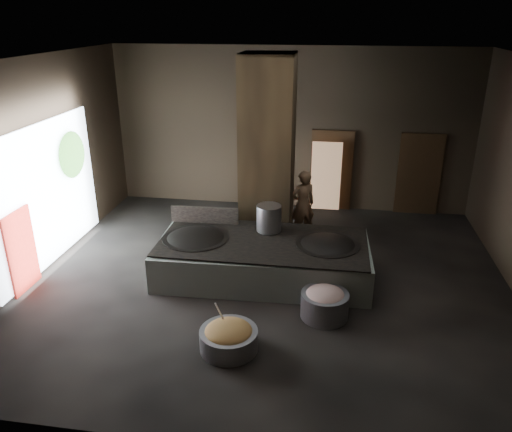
% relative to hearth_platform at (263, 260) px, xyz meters
% --- Properties ---
extents(floor, '(10.00, 9.00, 0.10)m').
position_rel_hearth_platform_xyz_m(floor, '(0.15, -0.16, -0.44)').
color(floor, black).
rests_on(floor, ground).
extents(ceiling, '(10.00, 9.00, 0.10)m').
position_rel_hearth_platform_xyz_m(ceiling, '(0.15, -0.16, 4.16)').
color(ceiling, black).
rests_on(ceiling, back_wall).
extents(back_wall, '(10.00, 0.10, 4.50)m').
position_rel_hearth_platform_xyz_m(back_wall, '(0.15, 4.39, 1.86)').
color(back_wall, black).
rests_on(back_wall, ground).
extents(front_wall, '(10.00, 0.10, 4.50)m').
position_rel_hearth_platform_xyz_m(front_wall, '(0.15, -4.71, 1.86)').
color(front_wall, black).
rests_on(front_wall, ground).
extents(left_wall, '(0.10, 9.00, 4.50)m').
position_rel_hearth_platform_xyz_m(left_wall, '(-4.90, -0.16, 1.86)').
color(left_wall, black).
rests_on(left_wall, ground).
extents(pillar, '(1.20, 1.20, 4.50)m').
position_rel_hearth_platform_xyz_m(pillar, '(-0.15, 1.74, 1.86)').
color(pillar, black).
rests_on(pillar, ground).
extents(hearth_platform, '(4.52, 2.27, 0.77)m').
position_rel_hearth_platform_xyz_m(hearth_platform, '(0.00, 0.00, 0.00)').
color(hearth_platform, silver).
rests_on(hearth_platform, ground).
extents(platform_cap, '(4.36, 2.09, 0.03)m').
position_rel_hearth_platform_xyz_m(platform_cap, '(0.00, -0.00, 0.43)').
color(platform_cap, black).
rests_on(platform_cap, hearth_platform).
extents(wok_left, '(1.40, 1.40, 0.39)m').
position_rel_hearth_platform_xyz_m(wok_left, '(-1.45, -0.05, 0.36)').
color(wok_left, black).
rests_on(wok_left, hearth_platform).
extents(wok_left_rim, '(1.43, 1.43, 0.05)m').
position_rel_hearth_platform_xyz_m(wok_left_rim, '(-1.45, -0.05, 0.43)').
color(wok_left_rim, black).
rests_on(wok_left_rim, hearth_platform).
extents(wok_right, '(1.31, 1.31, 0.37)m').
position_rel_hearth_platform_xyz_m(wok_right, '(1.35, 0.05, 0.36)').
color(wok_right, black).
rests_on(wok_right, hearth_platform).
extents(wok_right_rim, '(1.34, 1.34, 0.05)m').
position_rel_hearth_platform_xyz_m(wok_right_rim, '(1.35, 0.05, 0.43)').
color(wok_right_rim, black).
rests_on(wok_right_rim, hearth_platform).
extents(stock_pot, '(0.54, 0.54, 0.58)m').
position_rel_hearth_platform_xyz_m(stock_pot, '(0.05, 0.55, 0.74)').
color(stock_pot, '#A9ABB0').
rests_on(stock_pot, hearth_platform).
extents(splash_guard, '(1.55, 0.11, 0.39)m').
position_rel_hearth_platform_xyz_m(splash_guard, '(-1.45, 0.75, 0.64)').
color(splash_guard, black).
rests_on(splash_guard, hearth_platform).
extents(cook, '(0.76, 0.67, 1.75)m').
position_rel_hearth_platform_xyz_m(cook, '(0.69, 2.14, 0.49)').
color(cook, brown).
rests_on(cook, ground).
extents(veg_basin, '(1.10, 1.10, 0.36)m').
position_rel_hearth_platform_xyz_m(veg_basin, '(-0.21, -2.60, -0.21)').
color(veg_basin, slate).
rests_on(veg_basin, ground).
extents(veg_fill, '(0.81, 0.81, 0.25)m').
position_rel_hearth_platform_xyz_m(veg_fill, '(-0.21, -2.60, -0.04)').
color(veg_fill, olive).
rests_on(veg_fill, veg_basin).
extents(ladle, '(0.15, 0.38, 0.70)m').
position_rel_hearth_platform_xyz_m(ladle, '(-0.36, -2.45, 0.16)').
color(ladle, '#A9ABB0').
rests_on(ladle, veg_basin).
extents(meat_basin, '(1.17, 1.17, 0.49)m').
position_rel_hearth_platform_xyz_m(meat_basin, '(1.36, -1.37, -0.14)').
color(meat_basin, slate).
rests_on(meat_basin, ground).
extents(meat_fill, '(0.74, 0.74, 0.28)m').
position_rel_hearth_platform_xyz_m(meat_fill, '(1.36, -1.37, 0.06)').
color(meat_fill, '#A76B64').
rests_on(meat_fill, meat_basin).
extents(doorway_near, '(1.18, 0.08, 2.38)m').
position_rel_hearth_platform_xyz_m(doorway_near, '(1.35, 4.29, 0.71)').
color(doorway_near, black).
rests_on(doorway_near, ground).
extents(doorway_near_glow, '(0.83, 0.04, 1.95)m').
position_rel_hearth_platform_xyz_m(doorway_near_glow, '(1.21, 4.00, 0.66)').
color(doorway_near_glow, '#8C6647').
rests_on(doorway_near_glow, ground).
extents(doorway_far, '(1.18, 0.08, 2.38)m').
position_rel_hearth_platform_xyz_m(doorway_far, '(3.75, 4.29, 0.71)').
color(doorway_far, black).
rests_on(doorway_far, ground).
extents(doorway_far_glow, '(0.77, 0.04, 1.83)m').
position_rel_hearth_platform_xyz_m(doorway_far_glow, '(3.48, 4.36, 0.66)').
color(doorway_far_glow, '#8C6647').
rests_on(doorway_far_glow, ground).
extents(left_opening, '(0.04, 4.20, 3.10)m').
position_rel_hearth_platform_xyz_m(left_opening, '(-4.80, 0.04, 1.21)').
color(left_opening, white).
rests_on(left_opening, ground).
extents(pavilion_sliver, '(0.05, 0.90, 1.70)m').
position_rel_hearth_platform_xyz_m(pavilion_sliver, '(-4.73, -1.26, 0.46)').
color(pavilion_sliver, maroon).
rests_on(pavilion_sliver, ground).
extents(tree_silhouette, '(0.28, 1.10, 1.10)m').
position_rel_hearth_platform_xyz_m(tree_silhouette, '(-4.70, 1.14, 1.81)').
color(tree_silhouette, '#194714').
rests_on(tree_silhouette, left_opening).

